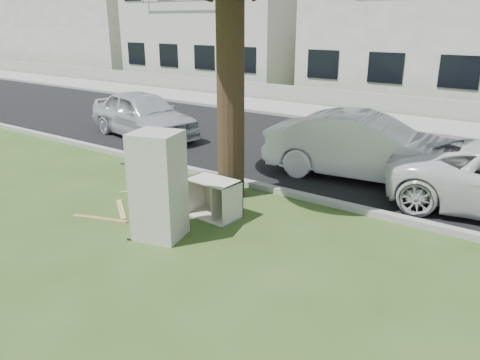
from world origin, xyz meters
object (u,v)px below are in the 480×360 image
Objects in this scene: car_left at (143,114)px; cabinet at (214,198)px; car_center at (365,147)px; fridge at (158,186)px.

cabinet is at bearing -111.24° from car_left.
cabinet is 0.21× the size of car_center.
cabinet is at bearing 151.99° from car_center.
car_center is 6.98m from car_left.
fridge is 0.40× the size of car_center.
car_left is at bearing 122.97° from fridge.
car_center reaches higher than car_left.
car_center reaches higher than cabinet.
fridge reaches higher than car_left.
car_center is (1.59, 4.85, -0.16)m from fridge.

